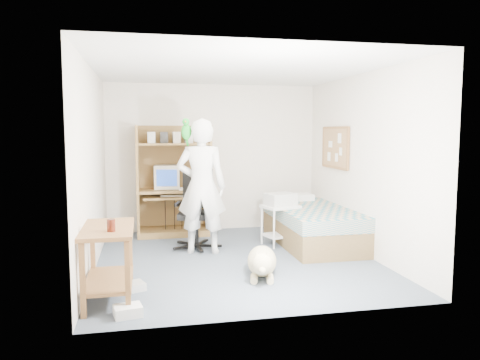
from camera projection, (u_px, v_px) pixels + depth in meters
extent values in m
plane|color=#464F5F|center=(236.00, 259.00, 6.25)|extent=(4.00, 4.00, 0.00)
cube|color=silver|center=(213.00, 158.00, 8.07)|extent=(3.60, 0.02, 2.50)
cube|color=silver|center=(363.00, 164.00, 6.48)|extent=(0.02, 4.00, 2.50)
cube|color=silver|center=(92.00, 168.00, 5.76)|extent=(0.02, 4.00, 2.50)
cube|color=white|center=(236.00, 69.00, 5.99)|extent=(3.60, 4.00, 0.02)
cube|color=brown|center=(138.00, 181.00, 7.55)|extent=(0.04, 0.60, 1.80)
cube|color=brown|center=(209.00, 180.00, 7.79)|extent=(0.04, 0.60, 1.80)
cube|color=brown|center=(173.00, 179.00, 7.95)|extent=(1.20, 0.02, 1.80)
cube|color=brown|center=(174.00, 190.00, 7.69)|extent=(1.12, 0.60, 0.04)
cube|color=brown|center=(174.00, 197.00, 7.62)|extent=(1.00, 0.50, 0.03)
cube|color=brown|center=(173.00, 144.00, 7.61)|extent=(1.12, 0.55, 0.03)
cube|color=brown|center=(175.00, 231.00, 7.76)|extent=(1.12, 0.60, 0.10)
cube|color=brown|center=(312.00, 232.00, 7.08)|extent=(1.00, 2.00, 0.36)
cube|color=teal|center=(312.00, 214.00, 7.05)|extent=(1.02, 2.02, 0.20)
cube|color=white|center=(296.00, 198.00, 7.81)|extent=(0.55, 0.35, 0.12)
cube|color=brown|center=(108.00, 229.00, 4.69)|extent=(0.50, 1.00, 0.04)
cube|color=brown|center=(83.00, 281.00, 4.25)|extent=(0.05, 0.05, 0.70)
cube|color=brown|center=(128.00, 278.00, 4.33)|extent=(0.05, 0.05, 0.70)
cube|color=brown|center=(93.00, 255.00, 5.13)|extent=(0.05, 0.05, 0.70)
cube|color=brown|center=(130.00, 253.00, 5.21)|extent=(0.05, 0.05, 0.70)
cube|color=brown|center=(109.00, 280.00, 4.75)|extent=(0.46, 0.92, 0.03)
cube|color=olive|center=(335.00, 148.00, 7.33)|extent=(0.03, 0.90, 0.60)
cube|color=brown|center=(336.00, 128.00, 7.30)|extent=(0.04, 0.94, 0.04)
cube|color=brown|center=(335.00, 167.00, 7.37)|extent=(0.04, 0.94, 0.04)
cylinder|color=black|center=(197.00, 245.00, 6.83)|extent=(0.64, 0.64, 0.06)
cylinder|color=black|center=(196.00, 232.00, 6.81)|extent=(0.06, 0.06, 0.42)
cube|color=black|center=(196.00, 215.00, 6.79)|extent=(0.59, 0.59, 0.08)
cube|color=black|center=(198.00, 189.00, 6.99)|extent=(0.45, 0.16, 0.58)
cube|color=black|center=(178.00, 204.00, 6.78)|extent=(0.11, 0.32, 0.04)
cube|color=black|center=(214.00, 204.00, 6.76)|extent=(0.11, 0.32, 0.04)
imported|color=white|center=(202.00, 187.00, 6.51)|extent=(0.77, 0.59, 1.88)
ellipsoid|color=#12811C|center=(186.00, 132.00, 6.41)|extent=(0.14, 0.14, 0.22)
sphere|color=#12811C|center=(186.00, 122.00, 6.35)|extent=(0.10, 0.10, 0.10)
cone|color=#F64615|center=(185.00, 122.00, 6.30)|extent=(0.05, 0.05, 0.04)
cylinder|color=#12811C|center=(187.00, 141.00, 6.47)|extent=(0.06, 0.15, 0.13)
ellipsoid|color=beige|center=(262.00, 261.00, 5.59)|extent=(0.51, 0.79, 0.33)
sphere|color=beige|center=(262.00, 264.00, 5.18)|extent=(0.24, 0.24, 0.24)
cone|color=beige|center=(257.00, 254.00, 5.15)|extent=(0.07, 0.07, 0.09)
cone|color=beige|center=(268.00, 254.00, 5.15)|extent=(0.07, 0.07, 0.09)
ellipsoid|color=beige|center=(262.00, 270.00, 5.09)|extent=(0.11, 0.15, 0.08)
cylinder|color=beige|center=(262.00, 257.00, 5.99)|extent=(0.12, 0.24, 0.12)
cube|color=white|center=(280.00, 207.00, 7.00)|extent=(0.60, 0.53, 0.04)
cube|color=white|center=(280.00, 235.00, 7.04)|extent=(0.55, 0.48, 0.03)
cylinder|color=white|center=(269.00, 229.00, 6.82)|extent=(0.03, 0.03, 0.58)
cylinder|color=white|center=(298.00, 227.00, 6.91)|extent=(0.03, 0.03, 0.58)
cylinder|color=white|center=(263.00, 224.00, 7.15)|extent=(0.03, 0.03, 0.58)
cylinder|color=white|center=(291.00, 223.00, 7.24)|extent=(0.03, 0.03, 0.58)
cube|color=#BAB9B5|center=(280.00, 199.00, 6.99)|extent=(0.50, 0.43, 0.18)
cube|color=beige|center=(167.00, 177.00, 7.69)|extent=(0.44, 0.46, 0.38)
cube|color=navy|center=(167.00, 178.00, 7.48)|extent=(0.32, 0.04, 0.26)
cube|color=beige|center=(175.00, 195.00, 7.58)|extent=(0.47, 0.21, 0.03)
cylinder|color=gold|center=(194.00, 185.00, 7.70)|extent=(0.08, 0.08, 0.12)
cylinder|color=#42150A|center=(111.00, 225.00, 4.47)|extent=(0.08, 0.08, 0.12)
cube|color=white|center=(128.00, 311.00, 4.33)|extent=(0.28, 0.25, 0.10)
cube|color=#B3B3AE|center=(135.00, 286.00, 5.06)|extent=(0.25, 0.27, 0.08)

